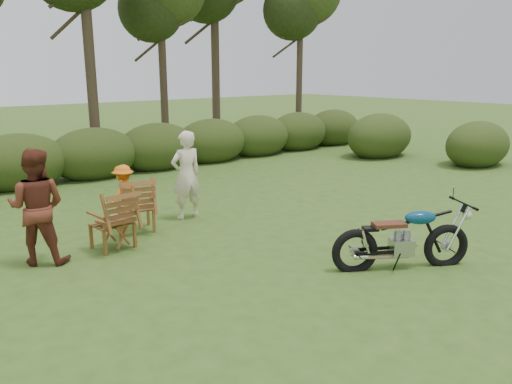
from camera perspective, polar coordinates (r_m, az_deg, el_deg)
ground at (r=7.58m, az=9.63°, el=-9.26°), size 80.00×80.00×0.00m
tree_line at (r=15.38m, az=-18.25°, el=16.39°), size 22.52×11.62×8.14m
motorcycle at (r=8.03m, az=16.10°, el=-8.26°), size 2.16×1.73×1.17m
lawn_chair_right at (r=9.68m, az=-13.46°, el=-4.29°), size 0.87×0.87×1.03m
lawn_chair_left at (r=8.86m, az=-15.93°, el=-6.15°), size 0.76×0.76×1.02m
side_table at (r=8.70m, az=-15.71°, el=-4.65°), size 0.63×0.57×0.53m
cup at (r=8.56m, az=-15.89°, el=-2.80°), size 0.12×0.12×0.09m
adult_a at (r=10.29m, az=-7.81°, el=-2.94°), size 0.67×0.46×1.78m
adult_b at (r=8.61m, az=-23.19°, el=-7.36°), size 1.11×1.07×1.81m
child at (r=10.36m, az=-14.68°, el=-3.16°), size 0.84×0.68×1.13m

